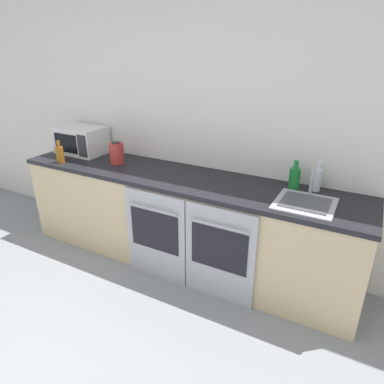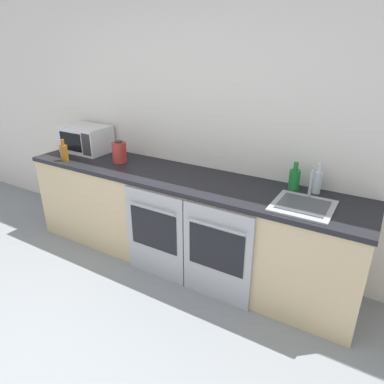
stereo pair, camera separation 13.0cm
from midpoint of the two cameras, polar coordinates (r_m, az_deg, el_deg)
wall_back at (r=3.29m, az=-0.13°, el=11.26°), size 10.00×0.06×2.60m
counter_back at (r=3.29m, az=-3.11°, el=-4.60°), size 3.29×0.68×0.90m
oven_left at (r=3.07m, az=-7.29°, el=-7.31°), size 0.61×0.06×0.84m
oven_right at (r=2.81m, az=3.23°, el=-10.40°), size 0.61×0.06×0.84m
microwave at (r=3.96m, az=-18.85°, el=8.19°), size 0.52×0.36×0.29m
bottle_amber at (r=3.71m, az=-22.11°, el=5.86°), size 0.08×0.08×0.22m
bottle_clear at (r=2.90m, az=18.96°, el=2.00°), size 0.06×0.06×0.25m
bottle_green at (r=2.89m, az=15.49°, el=2.27°), size 0.09×0.09×0.24m
kettle at (r=3.51m, az=-13.48°, el=6.32°), size 0.14×0.14×0.22m
sink at (r=2.65m, az=17.04°, el=-1.71°), size 0.43×0.42×0.25m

